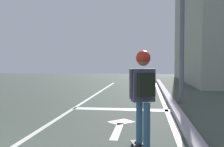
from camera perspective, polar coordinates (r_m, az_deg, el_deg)
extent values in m
cube|color=silver|center=(8.49, -8.24, -7.45)|extent=(0.12, 20.00, 0.01)
cube|color=silver|center=(8.20, 11.77, -7.83)|extent=(0.12, 20.00, 0.01)
cube|color=silver|center=(8.18, 2.09, -7.80)|extent=(3.04, 0.40, 0.01)
cube|color=silver|center=(5.72, 1.18, -12.35)|extent=(0.16, 1.40, 0.01)
cube|color=silver|center=(6.54, 2.02, -10.45)|extent=(0.71, 0.71, 0.01)
cube|color=#99939B|center=(8.21, 13.53, -7.36)|extent=(0.24, 24.00, 0.14)
cube|color=#B2B2B7|center=(4.72, 5.50, -14.92)|extent=(0.16, 0.10, 0.01)
cylinder|color=black|center=(4.70, 4.40, -15.38)|extent=(0.05, 0.06, 0.05)
cylinder|color=black|center=(4.75, 6.58, -15.18)|extent=(0.05, 0.06, 0.05)
cylinder|color=#2C536D|center=(4.50, 5.99, -10.49)|extent=(0.11, 0.11, 0.76)
cube|color=black|center=(4.60, 5.96, -14.89)|extent=(0.17, 0.26, 0.03)
cylinder|color=#2C536D|center=(4.18, 7.55, -11.53)|extent=(0.11, 0.11, 0.76)
cube|color=#3C3F4F|center=(4.24, 6.78, -2.51)|extent=(0.39, 0.29, 0.53)
cylinder|color=#3C3F4F|center=(4.21, 4.26, -2.21)|extent=(0.07, 0.12, 0.49)
cylinder|color=#3C3F4F|center=(4.33, 8.98, -2.10)|extent=(0.07, 0.11, 0.49)
sphere|color=olive|center=(4.22, 6.81, 3.06)|extent=(0.21, 0.21, 0.21)
sphere|color=red|center=(4.22, 6.82, 3.41)|extent=(0.23, 0.23, 0.23)
cube|color=black|center=(4.10, 7.43, -2.40)|extent=(0.29, 0.22, 0.36)
cylinder|color=slate|center=(9.67, 15.04, 10.05)|extent=(0.16, 0.16, 5.50)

